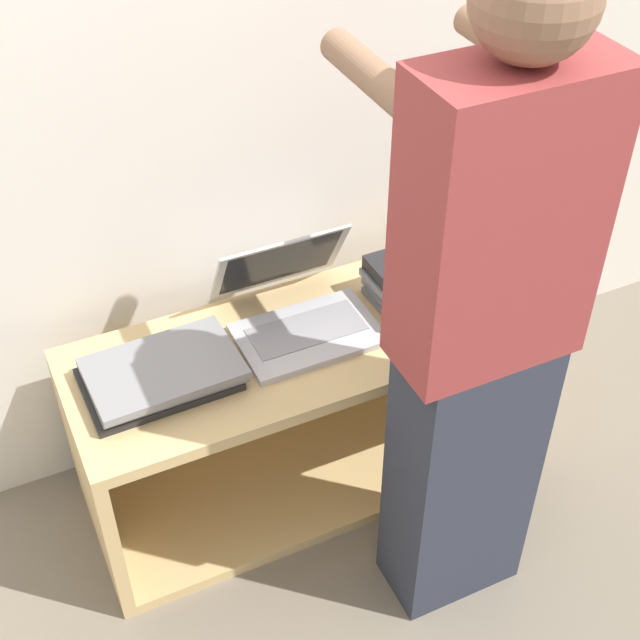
{
  "coord_description": "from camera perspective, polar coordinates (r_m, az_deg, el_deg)",
  "views": [
    {
      "loc": [
        -0.74,
        -1.4,
        2.16
      ],
      "look_at": [
        0.0,
        0.18,
        0.68
      ],
      "focal_mm": 50.0,
      "sensor_mm": 36.0,
      "label": 1
    }
  ],
  "objects": [
    {
      "name": "ground_plane",
      "position": [
        2.68,
        1.65,
        -13.47
      ],
      "size": [
        12.0,
        12.0,
        0.0
      ],
      "primitive_type": "plane",
      "color": "#756B5B"
    },
    {
      "name": "wall_back",
      "position": [
        2.35,
        -4.68,
        16.06
      ],
      "size": [
        8.0,
        0.05,
        2.4
      ],
      "color": "silver",
      "rests_on": "ground_plane"
    },
    {
      "name": "cart",
      "position": [
        2.65,
        -1.24,
        -4.93
      ],
      "size": [
        1.32,
        0.5,
        0.56
      ],
      "color": "tan",
      "rests_on": "ground_plane"
    },
    {
      "name": "laptop_open",
      "position": [
        2.43,
        -1.38,
        0.62
      ],
      "size": [
        0.38,
        0.38,
        0.24
      ],
      "color": "#B7B7BC",
      "rests_on": "cart"
    },
    {
      "name": "laptop_stack_left",
      "position": [
        2.3,
        -10.11,
        -3.35
      ],
      "size": [
        0.4,
        0.27,
        0.06
      ],
      "color": "#232326",
      "rests_on": "cart"
    },
    {
      "name": "laptop_stack_right",
      "position": [
        2.53,
        7.78,
        2.61
      ],
      "size": [
        0.4,
        0.27,
        0.13
      ],
      "color": "gray",
      "rests_on": "cart"
    },
    {
      "name": "person",
      "position": [
        1.98,
        10.26,
        -0.85
      ],
      "size": [
        0.4,
        0.53,
        1.73
      ],
      "color": "#2D3342",
      "rests_on": "ground_plane"
    },
    {
      "name": "inventory_tag",
      "position": [
        2.45,
        8.59,
        3.04
      ],
      "size": [
        0.06,
        0.02,
        0.01
      ],
      "color": "red",
      "rests_on": "laptop_stack_right"
    }
  ]
}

